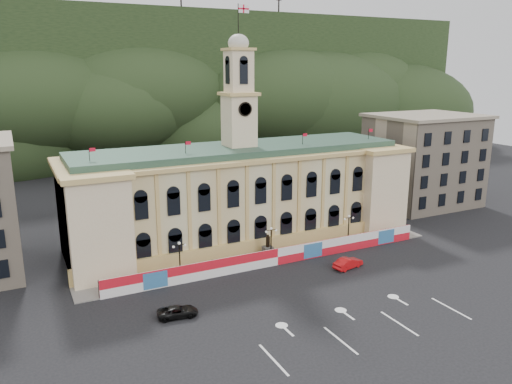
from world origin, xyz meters
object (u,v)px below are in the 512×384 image
red_sedan (348,263)px  statue (268,250)px  lamp_center (271,241)px  black_suv (178,312)px

red_sedan → statue: bearing=32.3°
lamp_center → black_suv: (-17.74, -10.49, -2.42)m
statue → red_sedan: (8.43, -8.55, -0.41)m
statue → lamp_center: lamp_center is taller
lamp_center → black_suv: lamp_center is taller
statue → black_suv: bearing=-147.1°
red_sedan → black_suv: bearing=84.1°
lamp_center → red_sedan: bearing=-41.8°
lamp_center → red_sedan: (8.43, -7.55, -2.29)m
red_sedan → lamp_center: bearing=35.9°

